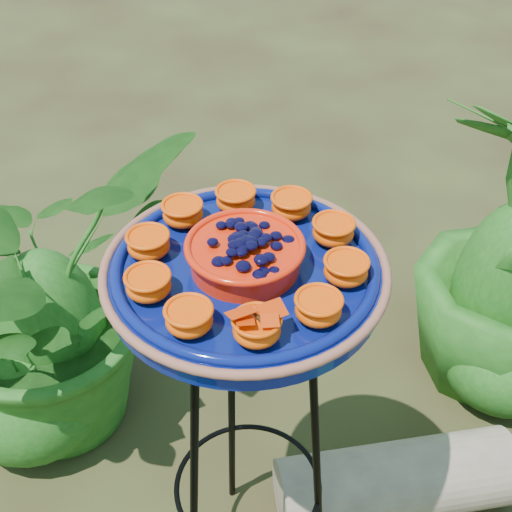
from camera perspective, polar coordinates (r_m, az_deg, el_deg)
name	(u,v)px	position (r m, az deg, el deg)	size (l,w,h in m)	color
tripod_stand	(247,418)	(1.42, -0.72, -12.87)	(0.36, 0.37, 0.88)	black
feeder_dish	(245,268)	(1.14, -0.87, -0.93)	(0.51, 0.51, 0.10)	#08125D
driftwood_log	(396,482)	(1.89, 11.13, -17.29)	(0.20, 0.20, 0.59)	tan
shrub_back_left	(43,294)	(1.90, -16.65, -2.91)	(0.76, 0.66, 0.85)	#194E14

